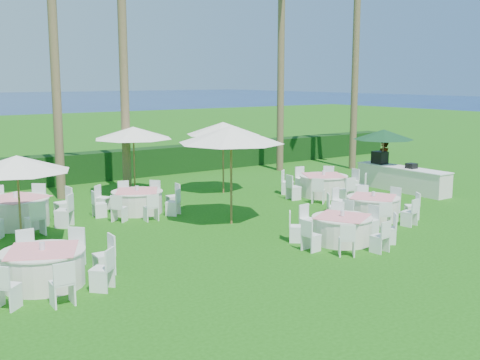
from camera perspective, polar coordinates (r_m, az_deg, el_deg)
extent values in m
plane|color=#1A500D|center=(15.83, 3.34, -6.01)|extent=(120.00, 120.00, 0.00)
cube|color=black|center=(25.98, -13.43, 1.28)|extent=(34.00, 1.00, 1.20)
cylinder|color=silver|center=(13.27, -18.14, -7.98)|extent=(1.68, 1.68, 0.73)
cylinder|color=silver|center=(13.16, -18.23, -6.43)|extent=(1.75, 1.75, 0.03)
cube|color=pink|center=(13.15, -18.23, -6.33)|extent=(1.80, 1.80, 0.01)
cylinder|color=silver|center=(13.13, -18.25, -5.97)|extent=(0.12, 0.12, 0.16)
cube|color=white|center=(14.34, -15.52, -6.23)|extent=(0.58, 0.58, 0.87)
cube|color=white|center=(14.47, -19.50, -6.29)|extent=(0.43, 0.43, 0.87)
cube|color=white|center=(12.19, -21.28, -9.38)|extent=(0.58, 0.58, 0.87)
cube|color=white|center=(12.04, -16.53, -9.35)|extent=(0.43, 0.43, 0.87)
cube|color=white|center=(12.65, -12.97, -8.26)|extent=(0.58, 0.58, 0.87)
cube|color=white|center=(13.61, -12.79, -6.97)|extent=(0.43, 0.43, 0.87)
cylinder|color=silver|center=(16.04, 9.64, -4.70)|extent=(1.53, 1.53, 0.67)
cylinder|color=silver|center=(15.96, 9.68, -3.51)|extent=(1.60, 1.60, 0.03)
cube|color=pink|center=(15.95, 9.68, -3.42)|extent=(1.67, 1.67, 0.01)
cylinder|color=silver|center=(15.93, 9.69, -3.12)|extent=(0.11, 0.11, 0.14)
cube|color=white|center=(16.94, 12.23, -3.78)|extent=(0.41, 0.41, 0.80)
cube|color=white|center=(17.18, 9.27, -3.50)|extent=(0.52, 0.52, 0.80)
cube|color=white|center=(16.78, 6.49, -3.75)|extent=(0.41, 0.41, 0.80)
cube|color=white|center=(15.95, 5.35, -4.44)|extent=(0.52, 0.52, 0.80)
cube|color=white|center=(15.14, 6.76, -5.23)|extent=(0.41, 0.41, 0.80)
cube|color=white|center=(14.87, 10.10, -5.59)|extent=(0.52, 0.52, 0.80)
cube|color=white|center=(15.32, 13.12, -5.25)|extent=(0.41, 0.41, 0.80)
cube|color=white|center=(16.19, 13.89, -4.47)|extent=(0.52, 0.52, 0.80)
cylinder|color=silver|center=(18.80, 12.49, -2.66)|extent=(1.54, 1.54, 0.67)
cylinder|color=silver|center=(18.73, 12.53, -1.62)|extent=(1.61, 1.61, 0.03)
cube|color=pink|center=(18.73, 12.53, -1.55)|extent=(1.73, 1.73, 0.01)
cylinder|color=silver|center=(18.71, 12.54, -1.29)|extent=(0.11, 0.11, 0.14)
cube|color=white|center=(19.82, 14.28, -1.90)|extent=(0.44, 0.44, 0.80)
cube|color=white|center=(19.93, 11.64, -1.73)|extent=(0.52, 0.52, 0.80)
cube|color=white|center=(19.41, 9.43, -1.97)|extent=(0.44, 0.44, 0.80)
cube|color=white|center=(18.53, 8.87, -2.51)|extent=(0.52, 0.52, 0.80)
cube|color=white|center=(17.78, 10.50, -3.07)|extent=(0.44, 0.44, 0.80)
cube|color=white|center=(17.65, 13.46, -3.27)|extent=(0.52, 0.52, 0.80)
cube|color=white|center=(18.22, 15.76, -2.97)|extent=(0.44, 0.44, 0.80)
cube|color=white|center=(19.12, 16.00, -2.39)|extent=(0.52, 0.52, 0.80)
cylinder|color=silver|center=(18.72, -20.45, -2.90)|extent=(1.84, 1.84, 0.80)
cylinder|color=silver|center=(18.64, -20.52, -1.67)|extent=(1.92, 1.92, 0.03)
cube|color=pink|center=(18.63, -20.53, -1.60)|extent=(2.00, 2.00, 0.01)
cylinder|color=silver|center=(18.61, -20.54, -1.34)|extent=(0.13, 0.13, 0.17)
cube|color=white|center=(19.21, -16.43, -2.13)|extent=(0.48, 0.48, 0.96)
cube|color=white|center=(19.98, -18.71, -1.80)|extent=(0.63, 0.63, 0.96)
cube|color=white|center=(17.38, -18.85, -3.48)|extent=(0.48, 0.48, 0.96)
cube|color=white|center=(18.13, -16.35, -2.81)|extent=(0.63, 0.63, 0.96)
cylinder|color=silver|center=(19.52, -9.71, -2.09)|extent=(1.57, 1.57, 0.68)
cylinder|color=silver|center=(19.45, -9.74, -1.08)|extent=(1.64, 1.64, 0.03)
cube|color=pink|center=(19.44, -9.74, -1.01)|extent=(1.73, 1.73, 0.01)
cylinder|color=silver|center=(19.43, -9.75, -0.76)|extent=(0.11, 0.11, 0.15)
cube|color=white|center=(20.59, -8.24, -1.24)|extent=(0.54, 0.54, 0.82)
cube|color=white|center=(20.65, -10.85, -1.29)|extent=(0.42, 0.42, 0.82)
cube|color=white|center=(20.06, -12.89, -1.68)|extent=(0.54, 0.54, 0.82)
cube|color=white|center=(19.15, -13.20, -2.23)|extent=(0.42, 0.42, 0.82)
cube|color=white|center=(18.43, -11.38, -2.63)|extent=(0.54, 0.54, 0.82)
cube|color=white|center=(18.37, -8.45, -2.58)|extent=(0.42, 0.42, 0.82)
cube|color=white|center=(19.01, -6.38, -2.12)|extent=(0.54, 0.54, 0.82)
cube|color=white|center=(19.93, -6.38, -1.57)|extent=(0.42, 0.42, 0.82)
cylinder|color=silver|center=(22.16, 7.91, -0.57)|extent=(1.69, 1.69, 0.74)
cylinder|color=silver|center=(22.10, 7.93, 0.39)|extent=(1.77, 1.77, 0.03)
cube|color=pink|center=(22.10, 7.93, 0.46)|extent=(1.85, 1.85, 0.01)
cylinder|color=silver|center=(22.08, 7.94, 0.68)|extent=(0.12, 0.12, 0.16)
cube|color=white|center=(23.45, 8.34, 0.16)|extent=(0.58, 0.58, 0.88)
cube|color=white|center=(23.20, 5.93, 0.11)|extent=(0.45, 0.45, 0.88)
cube|color=white|center=(22.36, 4.55, -0.23)|extent=(0.58, 0.58, 0.88)
cube|color=white|center=(21.38, 5.10, -0.69)|extent=(0.45, 0.45, 0.88)
cube|color=white|center=(20.86, 7.44, -1.00)|extent=(0.58, 0.58, 0.88)
cube|color=white|center=(21.14, 10.10, -0.93)|extent=(0.45, 0.45, 0.88)
cube|color=white|center=(22.02, 11.33, -0.54)|extent=(0.58, 0.58, 0.88)
cube|color=white|center=(22.97, 10.53, -0.09)|extent=(0.45, 0.45, 0.88)
cylinder|color=brown|center=(16.04, -20.18, -2.19)|extent=(0.05, 0.05, 2.29)
cone|color=white|center=(15.87, -20.40, 1.46)|extent=(2.64, 2.64, 0.41)
sphere|color=brown|center=(15.85, -20.43, 1.97)|extent=(0.09, 0.09, 0.09)
cylinder|color=brown|center=(17.60, -0.84, 0.26)|extent=(0.07, 0.07, 2.79)
cone|color=white|center=(17.44, -0.85, 4.33)|extent=(3.13, 3.13, 0.50)
sphere|color=brown|center=(17.42, -0.85, 4.90)|extent=(0.11, 0.11, 0.11)
cylinder|color=brown|center=(22.29, -10.00, 1.64)|extent=(0.06, 0.06, 2.43)
cone|color=white|center=(22.16, -10.08, 4.44)|extent=(2.88, 2.88, 0.44)
sphere|color=brown|center=(22.15, -10.10, 4.82)|extent=(0.10, 0.10, 0.10)
cylinder|color=brown|center=(22.39, -1.60, 1.99)|extent=(0.06, 0.06, 2.56)
cone|color=white|center=(22.27, -1.61, 4.92)|extent=(2.76, 2.76, 0.46)
sphere|color=brown|center=(22.26, -1.61, 5.33)|extent=(0.10, 0.10, 0.10)
cylinder|color=brown|center=(24.35, 13.36, 1.92)|extent=(0.05, 0.05, 2.19)
cone|color=#103A1D|center=(24.24, 13.45, 4.23)|extent=(2.37, 2.37, 0.39)
sphere|color=brown|center=(24.23, 13.47, 4.55)|extent=(0.09, 0.09, 0.09)
cube|color=silver|center=(23.76, 15.15, 0.04)|extent=(0.79, 3.89, 0.88)
cube|color=white|center=(23.69, 15.20, 1.13)|extent=(0.84, 3.94, 0.04)
cube|color=black|center=(24.40, 13.11, 2.09)|extent=(0.44, 0.54, 0.49)
cube|color=black|center=(23.43, 15.95, 1.30)|extent=(0.34, 0.34, 0.19)
imported|color=gray|center=(25.20, 13.40, 1.74)|extent=(0.68, 0.45, 1.82)
cylinder|color=brown|center=(22.10, -17.15, 10.46)|extent=(0.32, 0.32, 9.48)
cylinder|color=brown|center=(22.66, -11.08, 13.82)|extent=(0.32, 0.32, 11.96)
cylinder|color=brown|center=(27.85, 3.90, 10.85)|extent=(0.32, 0.32, 9.71)
cylinder|color=brown|center=(28.82, 10.87, 10.28)|extent=(0.32, 0.32, 9.33)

